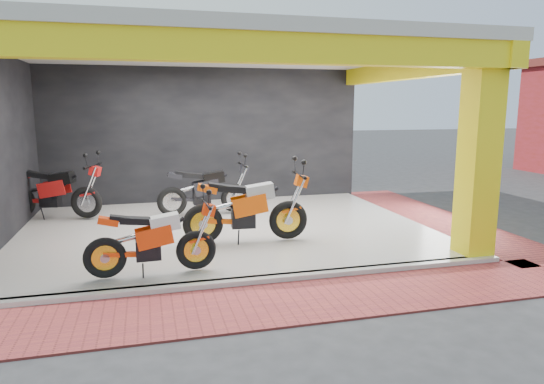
{
  "coord_description": "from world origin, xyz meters",
  "views": [
    {
      "loc": [
        -1.51,
        -7.51,
        2.53
      ],
      "look_at": [
        0.82,
        1.38,
        0.9
      ],
      "focal_mm": 32.0,
      "sensor_mm": 36.0,
      "label": 1
    }
  ],
  "objects": [
    {
      "name": "ground",
      "position": [
        0.0,
        0.0,
        0.0
      ],
      "size": [
        80.0,
        80.0,
        0.0
      ],
      "primitive_type": "plane",
      "color": "#2D2D30",
      "rests_on": "ground"
    },
    {
      "name": "showroom_floor",
      "position": [
        0.0,
        2.0,
        0.05
      ],
      "size": [
        8.0,
        6.0,
        0.1
      ],
      "primitive_type": "cube",
      "color": "white",
      "rests_on": "ground"
    },
    {
      "name": "showroom_ceiling",
      "position": [
        0.0,
        2.0,
        3.6
      ],
      "size": [
        8.4,
        6.4,
        0.2
      ],
      "primitive_type": "cube",
      "color": "beige",
      "rests_on": "corner_column"
    },
    {
      "name": "back_wall",
      "position": [
        0.0,
        5.1,
        1.75
      ],
      "size": [
        8.2,
        0.2,
        3.5
      ],
      "primitive_type": "cube",
      "color": "black",
      "rests_on": "ground"
    },
    {
      "name": "corner_column",
      "position": [
        3.75,
        -0.75,
        1.75
      ],
      "size": [
        0.5,
        0.5,
        3.5
      ],
      "primitive_type": "cube",
      "color": "yellow",
      "rests_on": "ground"
    },
    {
      "name": "header_beam_front",
      "position": [
        0.0,
        -1.0,
        3.3
      ],
      "size": [
        8.4,
        0.3,
        0.4
      ],
      "primitive_type": "cube",
      "color": "yellow",
      "rests_on": "corner_column"
    },
    {
      "name": "header_beam_right",
      "position": [
        4.0,
        2.0,
        3.3
      ],
      "size": [
        0.3,
        6.4,
        0.4
      ],
      "primitive_type": "cube",
      "color": "yellow",
      "rests_on": "corner_column"
    },
    {
      "name": "floor_kerb",
      "position": [
        0.0,
        -1.02,
        0.05
      ],
      "size": [
        8.0,
        0.2,
        0.1
      ],
      "primitive_type": "cube",
      "color": "white",
      "rests_on": "ground"
    },
    {
      "name": "paver_front",
      "position": [
        0.0,
        -1.8,
        0.01
      ],
      "size": [
        9.0,
        1.4,
        0.03
      ],
      "primitive_type": "cube",
      "color": "#9B3732",
      "rests_on": "ground"
    },
    {
      "name": "paver_right",
      "position": [
        4.8,
        2.0,
        0.01
      ],
      "size": [
        1.4,
        7.0,
        0.03
      ],
      "primitive_type": "cube",
      "color": "#9B3732",
      "rests_on": "ground"
    },
    {
      "name": "moto_hero",
      "position": [
        -0.84,
        -0.5,
        0.71
      ],
      "size": [
        2.02,
        0.82,
        1.22
      ],
      "primitive_type": null,
      "rotation": [
        0.0,
        0.0,
        0.04
      ],
      "color": "#FF3B0A",
      "rests_on": "showroom_floor"
    },
    {
      "name": "moto_row_a",
      "position": [
        0.96,
        0.75,
        0.83
      ],
      "size": [
        2.43,
        1.03,
        1.46
      ],
      "primitive_type": null,
      "rotation": [
        0.0,
        0.0,
        -0.06
      ],
      "color": "#F6570A",
      "rests_on": "showroom_floor"
    },
    {
      "name": "moto_row_b",
      "position": [
        0.43,
        3.25,
        0.77
      ],
      "size": [
        2.22,
        0.89,
        1.34
      ],
      "primitive_type": null,
      "rotation": [
        0.0,
        0.0,
        0.03
      ],
      "color": "black",
      "rests_on": "showroom_floor"
    },
    {
      "name": "moto_row_d",
      "position": [
        -2.8,
        3.47,
        0.81
      ],
      "size": [
        2.46,
        1.54,
        1.41
      ],
      "primitive_type": null,
      "rotation": [
        0.0,
        0.0,
        -0.32
      ],
      "color": "red",
      "rests_on": "showroom_floor"
    }
  ]
}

